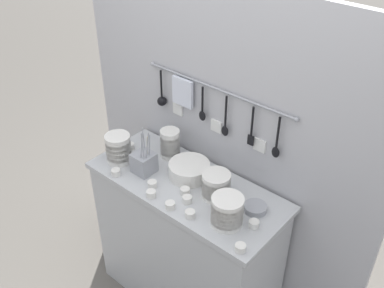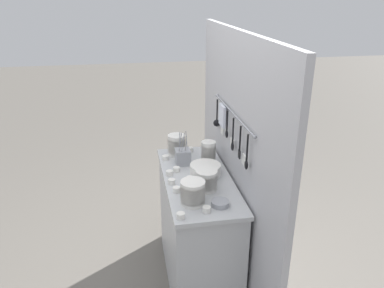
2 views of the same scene
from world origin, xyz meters
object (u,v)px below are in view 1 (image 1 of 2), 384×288
object	(u,v)px
bowl_stack_back_corner	(170,144)
cutlery_caddy	(144,162)
bowl_stack_wide_centre	(216,185)
bowl_stack_nested_right	(227,211)
steel_mixing_bowl	(255,208)
cup_mid_row	(240,248)
cup_edge_far	(116,172)
cup_front_left	(152,184)
cup_centre	(170,205)
cup_back_right	(187,199)
cup_beside_plates	(254,224)
cup_back_left	(185,191)
bowl_stack_tall_left	(118,148)
cup_edge_near	(190,214)
cup_by_caddy	(130,146)
plate_stack	(189,170)
cup_front_right	(151,194)

from	to	relation	value
bowl_stack_back_corner	cutlery_caddy	bearing A→B (deg)	-93.06
bowl_stack_wide_centre	bowl_stack_nested_right	bearing A→B (deg)	-36.82
steel_mixing_bowl	cutlery_caddy	size ratio (longest dim) A/B	0.42
cup_mid_row	cup_edge_far	xyz separation A→B (m)	(-0.84, 0.00, 0.00)
cup_front_left	cup_edge_far	bearing A→B (deg)	-165.30
cup_centre	cup_mid_row	bearing A→B (deg)	0.00
cup_front_left	cutlery_caddy	bearing A→B (deg)	152.16
cup_centre	cup_back_right	xyz separation A→B (m)	(0.04, 0.09, 0.00)
bowl_stack_wide_centre	cup_beside_plates	world-z (taller)	bowl_stack_wide_centre
cup_mid_row	cup_back_left	bearing A→B (deg)	163.76
cutlery_caddy	cup_mid_row	world-z (taller)	cutlery_caddy
cup_back_right	cup_back_left	distance (m)	0.07
bowl_stack_tall_left	cutlery_caddy	world-z (taller)	cutlery_caddy
bowl_stack_back_corner	cup_edge_far	distance (m)	0.35
bowl_stack_nested_right	cup_edge_far	xyz separation A→B (m)	(-0.69, -0.10, -0.06)
bowl_stack_nested_right	cutlery_caddy	world-z (taller)	cutlery_caddy
cup_back_left	steel_mixing_bowl	bearing A→B (deg)	21.01
cutlery_caddy	cup_back_left	size ratio (longest dim) A/B	5.39
cup_beside_plates	cup_edge_far	bearing A→B (deg)	-168.34
bowl_stack_wide_centre	bowl_stack_tall_left	distance (m)	0.62
cup_beside_plates	cup_back_right	distance (m)	0.37
bowl_stack_back_corner	cup_beside_plates	xyz separation A→B (m)	(0.70, -0.16, -0.07)
cutlery_caddy	cup_front_left	size ratio (longest dim) A/B	5.39
cup_back_right	cup_mid_row	bearing A→B (deg)	-12.72
cup_edge_near	cup_by_caddy	bearing A→B (deg)	162.42
bowl_stack_nested_right	bowl_stack_back_corner	size ratio (longest dim) A/B	0.91
bowl_stack_nested_right	cup_by_caddy	xyz separation A→B (m)	(-0.82, 0.12, -0.06)
plate_stack	bowl_stack_wide_centre	bearing A→B (deg)	-10.16
plate_stack	cup_by_caddy	xyz separation A→B (m)	(-0.44, -0.04, -0.02)
cup_front_right	cutlery_caddy	bearing A→B (deg)	144.81
steel_mixing_bowl	cup_by_caddy	bearing A→B (deg)	-177.36
bowl_stack_nested_right	cup_back_right	size ratio (longest dim) A/B	3.10
plate_stack	cup_edge_near	size ratio (longest dim) A/B	4.47
steel_mixing_bowl	cup_beside_plates	distance (m)	0.12
cup_front_right	cup_edge_far	size ratio (longest dim) A/B	1.00
bowl_stack_back_corner	cup_by_caddy	distance (m)	0.26
cup_back_right	cup_mid_row	world-z (taller)	same
cup_edge_near	cup_front_left	bearing A→B (deg)	172.22
bowl_stack_wide_centre	cup_by_caddy	distance (m)	0.66
cup_mid_row	cup_back_right	bearing A→B (deg)	167.28
cup_beside_plates	bowl_stack_back_corner	bearing A→B (deg)	166.89
cup_beside_plates	cup_by_caddy	bearing A→B (deg)	176.37
bowl_stack_tall_left	cup_edge_near	xyz separation A→B (m)	(0.61, -0.09, -0.07)
cup_centre	cup_by_caddy	size ratio (longest dim) A/B	1.00
bowl_stack_nested_right	cutlery_caddy	xyz separation A→B (m)	(-0.59, 0.03, -0.02)
cup_edge_far	plate_stack	bearing A→B (deg)	40.07
bowl_stack_wide_centre	plate_stack	xyz separation A→B (m)	(-0.22, 0.04, -0.03)
bowl_stack_nested_right	bowl_stack_wide_centre	distance (m)	0.20
cup_mid_row	cup_centre	bearing A→B (deg)	180.00
plate_stack	cup_back_right	bearing A→B (deg)	-51.66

